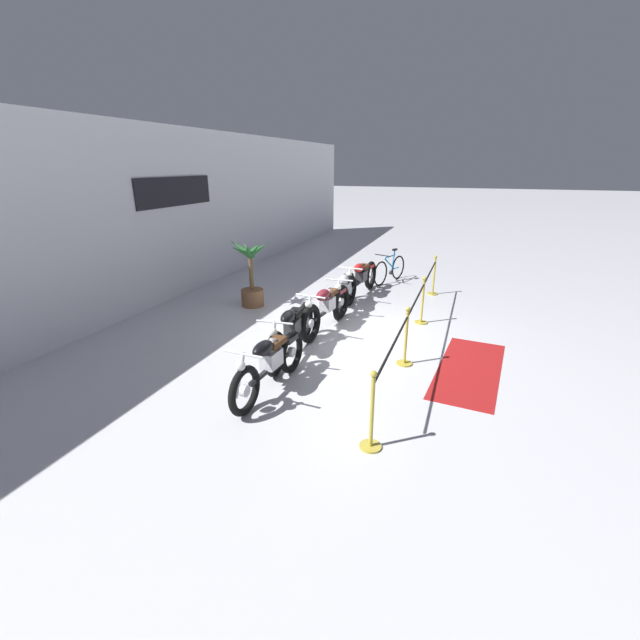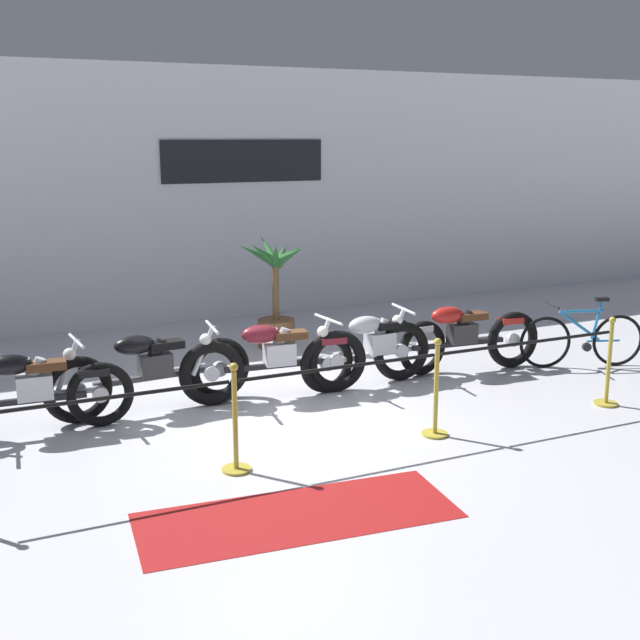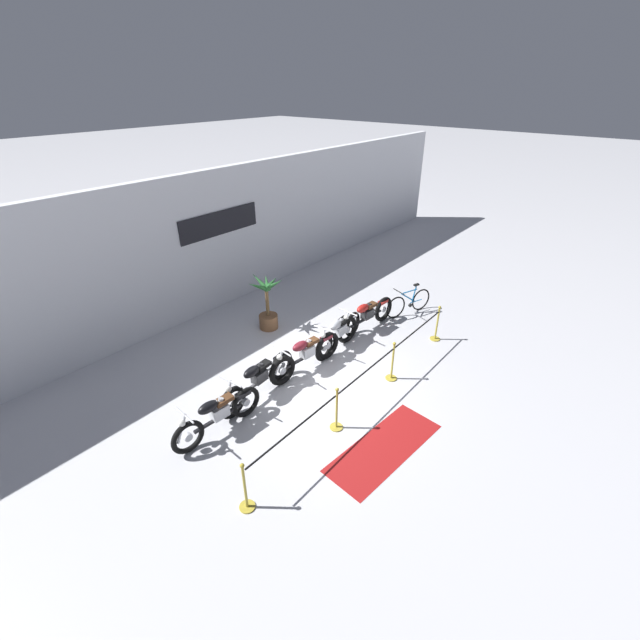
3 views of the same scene
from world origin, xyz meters
The scene contains 14 objects.
ground_plane centered at (0.00, 0.00, 0.00)m, with size 120.00×120.00×0.00m, color silver.
back_wall centered at (0.00, 5.12, 2.10)m, with size 28.00×0.29×4.20m.
motorcycle_black_0 centered at (-2.71, 0.50, 0.47)m, with size 2.13×0.62×0.94m.
motorcycle_black_1 centered at (-1.39, 0.71, 0.47)m, with size 2.42×0.62×0.96m.
motorcycle_maroon_2 centered at (0.06, 0.55, 0.47)m, with size 2.32×0.62×0.96m.
motorcycle_silver_3 centered at (1.44, 0.57, 0.47)m, with size 2.19×0.62×0.94m.
motorcycle_red_4 centered at (2.62, 0.49, 0.48)m, with size 2.45×0.62×0.96m.
bicycle centered at (4.34, 0.06, 0.38)m, with size 1.65×0.68×0.96m.
potted_palm_left_of_row centered at (0.96, 2.80, 0.73)m, with size 0.98×0.94×1.67m.
stanchion_far_left centered at (-1.29, -1.29, 0.69)m, with size 7.15×0.28×1.05m.
stanchion_mid_left centered at (-1.06, -1.29, 0.36)m, with size 0.28×0.28×1.05m.
stanchion_mid_right centered at (1.14, -1.29, 0.36)m, with size 0.28×0.28×1.05m.
stanchion_far_right centered at (3.50, -1.29, 0.36)m, with size 0.28×0.28×1.05m.
floor_banner centered at (-0.90, -2.38, 0.00)m, with size 2.66×0.99×0.01m, color maroon.
Camera 1 is at (-7.94, -2.22, 3.31)m, focal length 24.00 mm.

